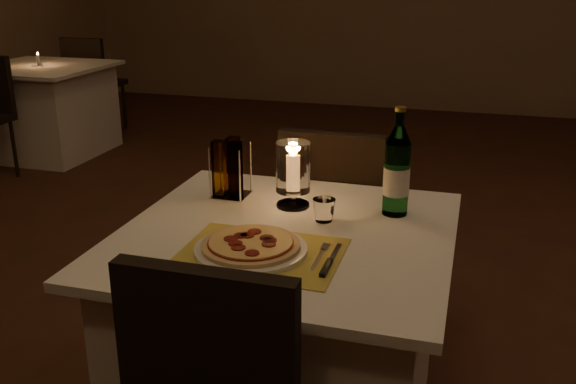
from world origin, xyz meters
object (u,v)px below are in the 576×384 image
(plate, at_px, (251,249))
(pizza, at_px, (251,244))
(hurricane_candle, at_px, (293,169))
(neighbor_table_left, at_px, (45,110))
(chair_far, at_px, (335,209))
(tumbler, at_px, (324,210))
(water_bottle, at_px, (397,172))
(main_table, at_px, (286,335))

(plate, bearing_deg, pizza, -93.89)
(hurricane_candle, bearing_deg, neighbor_table_left, 138.69)
(chair_far, bearing_deg, tumbler, -81.41)
(chair_far, bearing_deg, water_bottle, -57.80)
(main_table, xyz_separation_m, hurricane_candle, (-0.04, 0.21, 0.50))
(tumbler, bearing_deg, neighbor_table_left, 138.88)
(main_table, xyz_separation_m, neighbor_table_left, (-2.93, 2.75, 0.00))
(hurricane_candle, bearing_deg, tumbler, -36.63)
(chair_far, xyz_separation_m, tumbler, (0.09, -0.60, 0.23))
(main_table, xyz_separation_m, plate, (-0.05, -0.18, 0.38))
(plate, height_order, pizza, pizza)
(chair_far, xyz_separation_m, neighbor_table_left, (-2.93, 2.04, -0.18))
(water_bottle, xyz_separation_m, hurricane_candle, (-0.34, -0.03, -0.01))
(neighbor_table_left, bearing_deg, main_table, -43.21)
(plate, bearing_deg, hurricane_candle, 88.45)
(pizza, bearing_deg, chair_far, 86.80)
(chair_far, relative_size, tumbler, 12.33)
(pizza, bearing_deg, tumbler, 64.58)
(pizza, xyz_separation_m, hurricane_candle, (0.01, 0.39, 0.10))
(main_table, bearing_deg, water_bottle, 39.07)
(pizza, bearing_deg, hurricane_candle, 88.45)
(tumbler, bearing_deg, plate, -115.42)
(pizza, xyz_separation_m, neighbor_table_left, (-2.88, 2.93, -0.39))
(main_table, relative_size, pizza, 3.57)
(neighbor_table_left, bearing_deg, water_bottle, -37.87)
(pizza, distance_m, tumbler, 0.33)
(water_bottle, relative_size, neighbor_table_left, 0.35)
(main_table, bearing_deg, tumbler, 51.94)
(tumbler, height_order, neighbor_table_left, tumbler)
(plate, relative_size, neighbor_table_left, 0.32)
(pizza, height_order, water_bottle, water_bottle)
(chair_far, xyz_separation_m, pizza, (-0.05, -0.89, 0.22))
(chair_far, relative_size, hurricane_candle, 4.05)
(hurricane_candle, relative_size, neighbor_table_left, 0.22)
(pizza, height_order, tumbler, tumbler)
(pizza, relative_size, tumbler, 3.83)
(tumbler, relative_size, hurricane_candle, 0.33)
(pizza, xyz_separation_m, tumbler, (0.14, 0.30, 0.01))
(neighbor_table_left, bearing_deg, tumbler, -41.12)
(tumbler, height_order, water_bottle, water_bottle)
(hurricane_candle, bearing_deg, pizza, -91.55)
(water_bottle, bearing_deg, main_table, -140.93)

